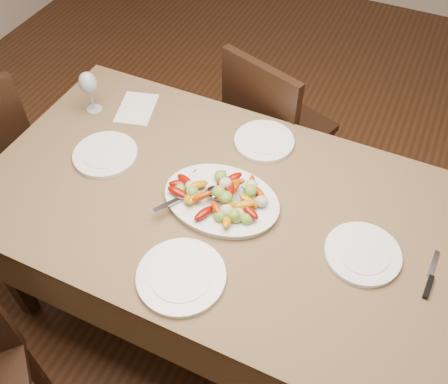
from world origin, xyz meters
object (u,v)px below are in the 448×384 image
object	(u,v)px
plate_right	(363,254)
plate_far	(264,141)
chair_far	(281,128)
plate_left	(105,155)
wine_glass	(90,91)
dining_table	(224,259)
serving_platter	(221,201)
plate_near	(181,276)

from	to	relation	value
plate_right	plate_far	xyz separation A→B (m)	(-0.50, 0.37, 0.00)
chair_far	plate_left	distance (m)	0.95
plate_right	wine_glass	world-z (taller)	wine_glass
dining_table	serving_platter	size ratio (longest dim) A/B	4.36
plate_near	wine_glass	xyz separation A→B (m)	(-0.74, 0.59, 0.09)
dining_table	plate_left	size ratio (longest dim) A/B	7.19
plate_left	plate_far	distance (m)	0.64
plate_right	plate_left	bearing A→B (deg)	178.12
chair_far	serving_platter	distance (m)	0.84
wine_glass	plate_left	bearing A→B (deg)	-47.17
plate_right	plate_near	xyz separation A→B (m)	(-0.51, -0.33, 0.00)
plate_left	plate_near	size ratio (longest dim) A/B	0.87
dining_table	plate_far	world-z (taller)	plate_far
plate_far	wine_glass	world-z (taller)	wine_glass
dining_table	wine_glass	world-z (taller)	wine_glass
dining_table	serving_platter	xyz separation A→B (m)	(-0.01, -0.00, 0.39)
serving_platter	plate_far	bearing A→B (deg)	86.20
plate_left	plate_far	world-z (taller)	same
dining_table	plate_near	distance (m)	0.52
plate_right	plate_far	bearing A→B (deg)	143.71
plate_left	plate_near	world-z (taller)	same
serving_platter	plate_near	xyz separation A→B (m)	(0.01, -0.34, -0.00)
wine_glass	chair_far	bearing A→B (deg)	37.78
chair_far	plate_near	size ratio (longest dim) A/B	3.24
serving_platter	wine_glass	size ratio (longest dim) A/B	2.06
plate_right	wine_glass	size ratio (longest dim) A/B	1.26
serving_platter	plate_far	world-z (taller)	serving_platter
plate_left	plate_right	xyz separation A→B (m)	(1.05, -0.03, 0.00)
chair_far	dining_table	bearing A→B (deg)	111.67
dining_table	plate_far	bearing A→B (deg)	87.50
chair_far	serving_platter	world-z (taller)	chair_far
serving_platter	plate_left	xyz separation A→B (m)	(-0.52, 0.03, -0.00)
serving_platter	plate_near	size ratio (longest dim) A/B	1.44
dining_table	plate_right	distance (m)	0.65
serving_platter	plate_far	distance (m)	0.36
dining_table	serving_platter	bearing A→B (deg)	-153.79
plate_right	plate_near	distance (m)	0.61
plate_left	serving_platter	bearing A→B (deg)	-2.86
plate_left	dining_table	bearing A→B (deg)	-2.36
plate_far	chair_far	bearing A→B (deg)	97.80
chair_far	plate_far	xyz separation A→B (m)	(0.06, -0.42, 0.29)
chair_far	plate_far	size ratio (longest dim) A/B	3.89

